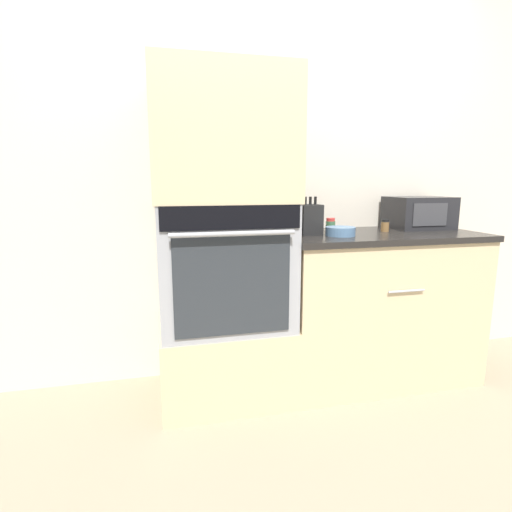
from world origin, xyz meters
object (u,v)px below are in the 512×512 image
condiment_jar_far (330,225)px  condiment_jar_near (385,226)px  knife_block (310,219)px  wall_oven (223,264)px  bowl (340,231)px  microwave (419,213)px  condiment_jar_mid (288,226)px

condiment_jar_far → condiment_jar_near: bearing=-8.4°
knife_block → condiment_jar_far: bearing=26.1°
wall_oven → condiment_jar_far: wall_oven is taller
bowl → microwave: bearing=18.0°
knife_block → bowl: size_ratio=1.30×
condiment_jar_near → condiment_jar_mid: size_ratio=1.00×
condiment_jar_near → condiment_jar_mid: bearing=169.1°
wall_oven → microwave: 1.35m
bowl → condiment_jar_near: condiment_jar_near is taller
knife_block → condiment_jar_far: size_ratio=2.54×
condiment_jar_mid → condiment_jar_far: condiment_jar_far is taller
knife_block → condiment_jar_mid: 0.18m
wall_oven → condiment_jar_near: wall_oven is taller
condiment_jar_mid → wall_oven: bearing=-160.3°
condiment_jar_near → microwave: bearing=17.9°
wall_oven → condiment_jar_far: size_ratio=8.19×
wall_oven → microwave: microwave is taller
wall_oven → condiment_jar_mid: (0.43, 0.15, 0.19)m
microwave → knife_block: knife_block is taller
microwave → wall_oven: bearing=-174.2°
microwave → condiment_jar_near: 0.32m
bowl → condiment_jar_far: bearing=85.8°
condiment_jar_mid → condiment_jar_far: bearing=-14.1°
bowl → condiment_jar_near: 0.37m
condiment_jar_near → condiment_jar_far: size_ratio=0.88×
condiment_jar_mid → condiment_jar_near: bearing=-10.9°
knife_block → condiment_jar_near: bearing=3.5°
knife_block → condiment_jar_far: (0.17, 0.08, -0.05)m
condiment_jar_far → wall_oven: bearing=-172.6°
wall_oven → condiment_jar_near: (1.02, 0.04, 0.19)m
microwave → knife_block: size_ratio=1.76×
wall_oven → bowl: (0.67, -0.08, 0.17)m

